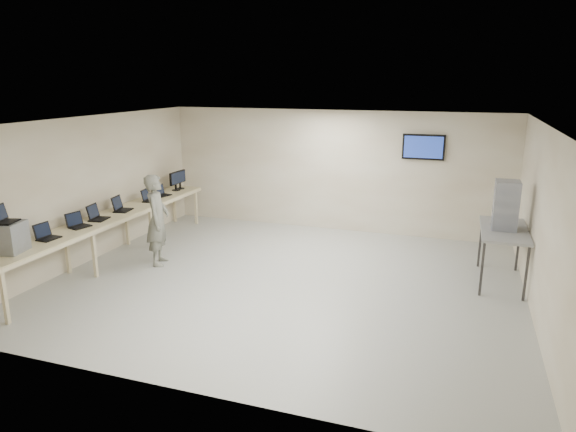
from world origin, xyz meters
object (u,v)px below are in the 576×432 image
(equipment_box, at_px, (9,237))
(soldier, at_px, (158,220))
(side_table, at_px, (504,233))
(workbench, at_px, (111,219))

(equipment_box, bearing_deg, soldier, 54.13)
(side_table, bearing_deg, workbench, -170.63)
(soldier, height_order, side_table, soldier)
(workbench, relative_size, soldier, 3.42)
(soldier, bearing_deg, workbench, 76.57)
(equipment_box, relative_size, side_table, 0.29)
(soldier, distance_m, side_table, 6.29)
(soldier, relative_size, side_table, 1.07)
(workbench, distance_m, equipment_box, 2.33)
(equipment_box, bearing_deg, side_table, 13.76)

